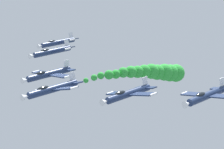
{
  "coord_description": "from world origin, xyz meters",
  "views": [
    {
      "loc": [
        -53.21,
        53.32,
        131.53
      ],
      "look_at": [
        0.0,
        0.0,
        108.93
      ],
      "focal_mm": 72.71,
      "sensor_mm": 36.0,
      "label": 1
    }
  ],
  "objects_px": {
    "airplane_left_inner": "(128,94)",
    "airplane_right_inner": "(48,74)",
    "airplane_right_outer": "(52,52)",
    "airplane_lead": "(52,89)",
    "airplane_left_outer": "(207,95)",
    "airplane_high_slot": "(58,43)"
  },
  "relations": [
    {
      "from": "airplane_right_inner",
      "to": "airplane_left_outer",
      "type": "xyz_separation_m",
      "value": [
        -27.35,
        -8.28,
        0.75
      ]
    },
    {
      "from": "airplane_lead",
      "to": "airplane_left_outer",
      "type": "xyz_separation_m",
      "value": [
        -18.25,
        -14.46,
        -0.09
      ]
    },
    {
      "from": "airplane_left_inner",
      "to": "airplane_right_inner",
      "type": "height_order",
      "value": "airplane_left_inner"
    },
    {
      "from": "airplane_lead",
      "to": "airplane_high_slot",
      "type": "distance_m",
      "value": 35.86
    },
    {
      "from": "airplane_left_inner",
      "to": "airplane_high_slot",
      "type": "relative_size",
      "value": 1.0
    },
    {
      "from": "airplane_lead",
      "to": "airplane_right_outer",
      "type": "xyz_separation_m",
      "value": [
        19.66,
        -15.17,
        -0.15
      ]
    },
    {
      "from": "airplane_left_inner",
      "to": "airplane_left_outer",
      "type": "xyz_separation_m",
      "value": [
        -9.97,
        -6.38,
        0.62
      ]
    },
    {
      "from": "airplane_right_outer",
      "to": "airplane_lead",
      "type": "bearing_deg",
      "value": 142.34
    },
    {
      "from": "airplane_lead",
      "to": "airplane_left_inner",
      "type": "distance_m",
      "value": 11.59
    },
    {
      "from": "airplane_lead",
      "to": "airplane_right_inner",
      "type": "height_order",
      "value": "airplane_lead"
    },
    {
      "from": "airplane_left_inner",
      "to": "airplane_right_outer",
      "type": "distance_m",
      "value": 28.84
    },
    {
      "from": "airplane_lead",
      "to": "airplane_left_inner",
      "type": "relative_size",
      "value": 1.0
    },
    {
      "from": "airplane_lead",
      "to": "airplane_left_outer",
      "type": "bearing_deg",
      "value": -141.62
    },
    {
      "from": "airplane_right_inner",
      "to": "airplane_right_outer",
      "type": "relative_size",
      "value": 1.0
    },
    {
      "from": "airplane_left_inner",
      "to": "airplane_right_outer",
      "type": "height_order",
      "value": "airplane_right_outer"
    },
    {
      "from": "airplane_high_slot",
      "to": "airplane_left_outer",
      "type": "bearing_deg",
      "value": 169.49
    },
    {
      "from": "airplane_left_inner",
      "to": "airplane_right_inner",
      "type": "distance_m",
      "value": 17.49
    },
    {
      "from": "airplane_right_inner",
      "to": "airplane_right_outer",
      "type": "distance_m",
      "value": 13.89
    },
    {
      "from": "airplane_left_outer",
      "to": "airplane_right_outer",
      "type": "relative_size",
      "value": 1.0
    },
    {
      "from": "airplane_left_outer",
      "to": "airplane_high_slot",
      "type": "height_order",
      "value": "airplane_left_outer"
    },
    {
      "from": "airplane_high_slot",
      "to": "airplane_right_inner",
      "type": "bearing_deg",
      "value": 137.72
    },
    {
      "from": "airplane_left_inner",
      "to": "airplane_left_outer",
      "type": "distance_m",
      "value": 11.85
    }
  ]
}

